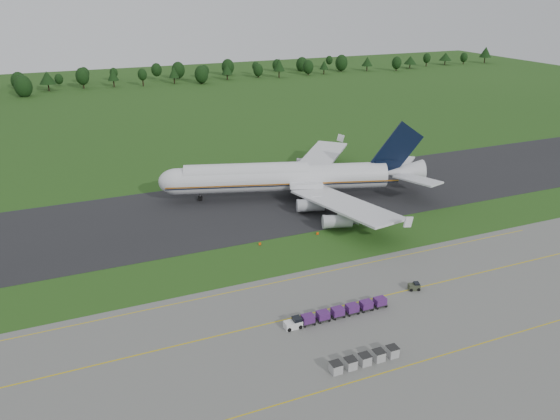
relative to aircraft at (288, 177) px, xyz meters
name	(u,v)px	position (x,y,z in m)	size (l,w,h in m)	color
ground	(262,259)	(-18.91, -30.33, -5.64)	(600.00, 600.00, 0.00)	#204615
apron	(343,355)	(-18.91, -64.33, -5.61)	(300.00, 52.00, 0.06)	#61615D
taxiway	(221,211)	(-18.91, -2.33, -5.60)	(300.00, 40.00, 0.08)	black
apron_markings	(322,330)	(-18.91, -57.31, -5.58)	(300.00, 30.20, 0.01)	#C3AA0B
tree_line	(88,78)	(-33.65, 189.68, 0.55)	(530.39, 23.37, 11.86)	black
aircraft	(288,177)	(0.00, 0.00, 0.00)	(70.34, 65.62, 19.75)	silver
baggage_train	(336,313)	(-15.20, -54.98, -4.67)	(19.08, 1.73, 1.66)	silver
utility_cart	(414,287)	(2.36, -52.57, -5.03)	(2.31, 1.76, 1.13)	#323827
uld_row	(365,359)	(-17.12, -67.51, -4.77)	(11.24, 1.64, 1.62)	#9B9B9B
edge_markers	(317,234)	(-3.19, -24.13, -5.37)	(28.17, 0.30, 0.60)	#F14807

